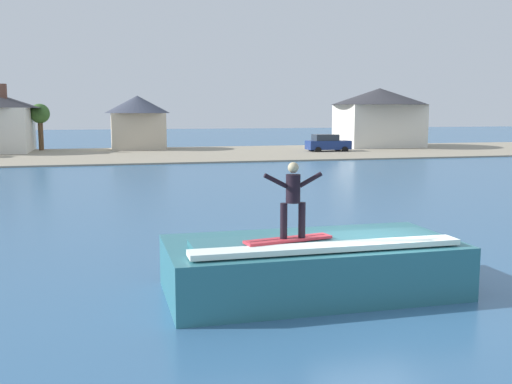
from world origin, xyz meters
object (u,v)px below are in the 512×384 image
(surfboard, at_px, (288,239))
(tree_tall_bare, at_px, (40,116))
(car_far_shore, at_px, (327,143))
(wave_crest, at_px, (312,265))
(house_gabled_white, at_px, (379,113))
(surfer, at_px, (293,196))
(house_small_cottage, at_px, (138,120))

(surfboard, distance_m, tree_tall_bare, 54.87)
(car_far_shore, bearing_deg, wave_crest, -111.64)
(car_far_shore, height_order, house_gabled_white, house_gabled_white)
(surfboard, distance_m, surfer, 0.98)
(surfer, height_order, tree_tall_bare, tree_tall_bare)
(house_gabled_white, distance_m, tree_tall_bare, 37.24)
(wave_crest, xyz_separation_m, surfboard, (-0.73, -0.47, 0.76))
(surfer, distance_m, house_gabled_white, 57.37)
(wave_crest, xyz_separation_m, tree_tall_bare, (-10.96, 53.39, 3.09))
(wave_crest, xyz_separation_m, house_small_cottage, (-0.97, 52.71, 2.66))
(surfer, relative_size, tree_tall_bare, 0.34)
(house_small_cottage, distance_m, tree_tall_bare, 10.03)
(surfer, bearing_deg, tree_tall_bare, 100.85)
(car_far_shore, bearing_deg, tree_tall_bare, 162.64)
(surfboard, xyz_separation_m, car_far_shore, (18.36, 44.92, -0.46))
(house_small_cottage, height_order, tree_tall_bare, house_small_cottage)
(wave_crest, distance_m, surfer, 1.91)
(wave_crest, distance_m, house_small_cottage, 52.79)
(tree_tall_bare, bearing_deg, surfboard, -79.24)
(house_gabled_white, height_order, house_small_cottage, house_gabled_white)
(surfboard, distance_m, car_far_shore, 48.53)
(house_gabled_white, bearing_deg, wave_crest, -117.49)
(surfer, distance_m, car_far_shore, 48.53)
(house_small_cottage, bearing_deg, car_far_shore, -23.95)
(wave_crest, bearing_deg, surfboard, -147.09)
(surfboard, xyz_separation_m, surfer, (0.10, -0.02, 0.98))
(wave_crest, relative_size, house_gabled_white, 0.61)
(car_far_shore, relative_size, house_gabled_white, 0.40)
(surfboard, height_order, house_small_cottage, house_small_cottage)
(car_far_shore, relative_size, house_small_cottage, 0.64)
(surfer, bearing_deg, wave_crest, 37.65)
(wave_crest, xyz_separation_m, house_gabled_white, (26.14, 50.22, 3.32))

